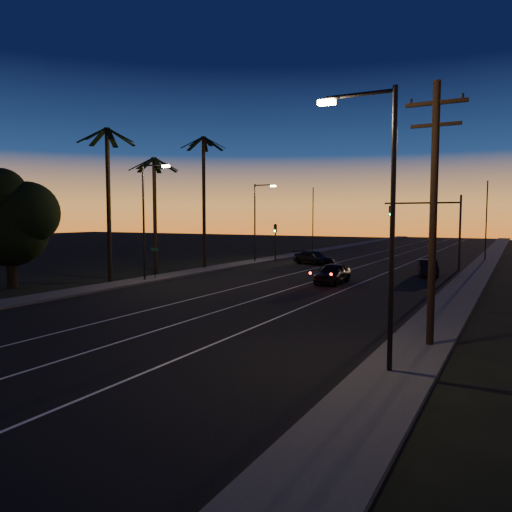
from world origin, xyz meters
The scene contains 22 objects.
road centered at (0.00, 30.00, 0.01)m, with size 20.00×170.00×0.01m, color black.
sidewalk_left centered at (-11.20, 30.00, 0.08)m, with size 2.40×170.00×0.16m, color #333331.
sidewalk_right centered at (11.20, 30.00, 0.08)m, with size 2.40×170.00×0.16m, color #333331.
lane_stripe_left centered at (-3.00, 30.00, 0.02)m, with size 0.12×160.00×0.01m, color silver.
lane_stripe_mid centered at (0.50, 30.00, 0.02)m, with size 0.12×160.00×0.01m, color silver.
lane_stripe_right centered at (4.00, 30.00, 0.02)m, with size 0.12×160.00×0.01m, color silver.
bushy_tree centered at (-16.83, 12.92, 4.99)m, with size 6.30×5.30×8.30m.
palm_near centered at (-12.60, 18.00, 7.07)m, with size 4.25×4.16×11.53m.
palm_mid centered at (-13.20, 24.00, 6.25)m, with size 4.25×4.16×10.03m.
palm_far centered at (-12.20, 30.00, 7.61)m, with size 4.25×4.16×12.53m.
streetlight_left_near centered at (-10.70, 20.00, 5.32)m, with size 2.55×0.26×9.00m.
streetlight_left_far centered at (-10.69, 38.00, 5.06)m, with size 2.55×0.26×8.50m.
streetlight_right_near centered at (10.70, 6.00, 5.32)m, with size 2.55×0.26×9.00m.
street_sign centered at (-10.80, 21.00, 1.66)m, with size 0.70×0.06×2.60m.
utility_pole centered at (11.60, 10.00, 5.32)m, with size 2.20×0.28×10.00m.
signal_mast centered at (7.14, 39.99, 4.78)m, with size 7.10×0.41×7.00m.
signal_post centered at (-9.50, 39.98, 2.89)m, with size 0.28×0.37×4.20m.
far_pole_left centered at (-11.00, 55.00, 4.50)m, with size 0.14×0.14×9.00m, color black.
far_pole_right centered at (11.00, 52.00, 4.50)m, with size 0.14×0.14×9.00m, color black.
lead_car centered at (2.15, 25.79, 0.78)m, with size 1.91×5.06×1.54m.
right_car centered at (7.73, 33.82, 0.70)m, with size 2.35×4.40×1.38m.
cross_car centered at (-4.44, 38.83, 0.71)m, with size 5.23×3.69×1.40m.
Camera 1 is at (14.54, -9.64, 5.03)m, focal length 35.00 mm.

